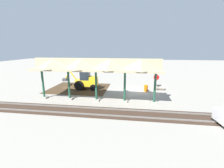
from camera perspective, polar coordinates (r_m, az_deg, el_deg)
name	(u,v)px	position (r m, az deg, el deg)	size (l,w,h in m)	color
ground_plane	(138,91)	(21.45, 9.83, -2.83)	(120.00, 120.00, 0.00)	gray
dirt_work_zone	(79,88)	(23.41, -12.37, -1.54)	(8.68, 7.00, 0.01)	#42301E
platform_canopy	(96,65)	(16.69, -6.28, 7.20)	(14.21, 3.20, 4.90)	#9E998E
rail_tracks	(140,114)	(14.30, 10.74, -11.31)	(60.00, 2.58, 0.15)	slate
stop_sign	(156,79)	(21.47, 16.51, 1.67)	(0.75, 0.18, 2.44)	gray
backhoe	(86,81)	(22.39, -9.98, 1.21)	(5.22, 1.77, 2.82)	yellow
dirt_mound	(72,87)	(24.22, -15.06, -1.20)	(5.72, 5.72, 1.20)	#42301E
concrete_pipe	(160,87)	(22.98, 17.81, -1.20)	(1.29, 0.85, 0.76)	#9E9384
traffic_barrel	(146,88)	(21.66, 12.77, -1.57)	(0.56, 0.56, 0.90)	orange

